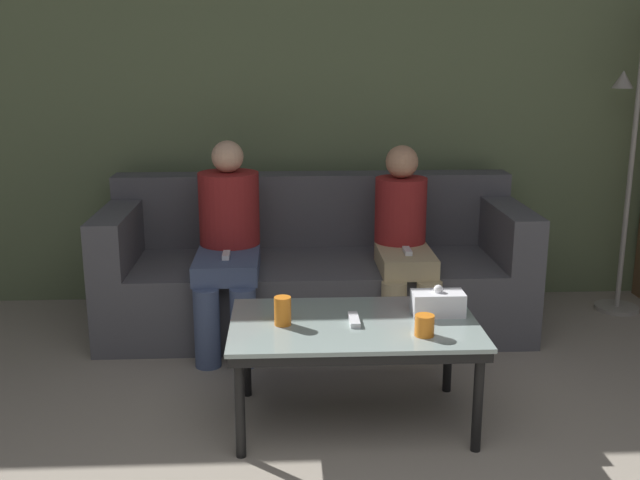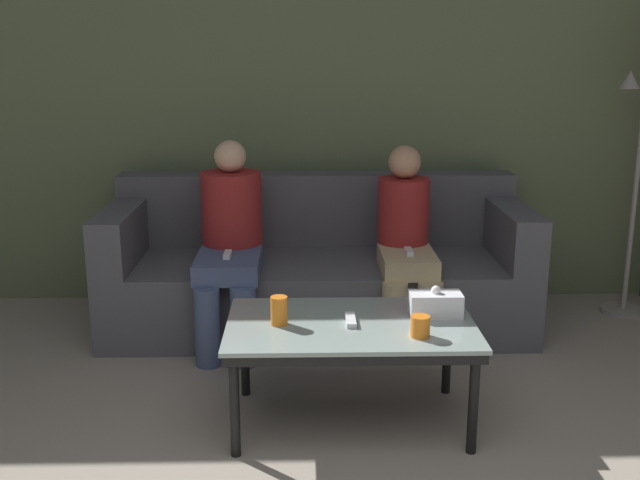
% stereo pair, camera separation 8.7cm
% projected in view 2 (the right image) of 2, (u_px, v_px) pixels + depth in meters
% --- Properties ---
extents(wall_back, '(12.00, 0.06, 2.60)m').
position_uv_depth(wall_back, '(316.00, 91.00, 4.54)').
color(wall_back, '#60704C').
rests_on(wall_back, ground_plane).
extents(couch, '(2.34, 0.87, 0.83)m').
position_uv_depth(couch, '(317.00, 272.00, 4.30)').
color(couch, '#515156').
rests_on(couch, ground_plane).
extents(coffee_table, '(1.03, 0.64, 0.45)m').
position_uv_depth(coffee_table, '(351.00, 332.00, 3.11)').
color(coffee_table, '#8C9E99').
rests_on(coffee_table, ground_plane).
extents(cup_near_left, '(0.08, 0.08, 0.09)m').
position_uv_depth(cup_near_left, '(420.00, 326.00, 2.93)').
color(cup_near_left, orange).
rests_on(cup_near_left, coffee_table).
extents(cup_near_right, '(0.07, 0.07, 0.12)m').
position_uv_depth(cup_near_right, '(279.00, 311.00, 3.06)').
color(cup_near_right, orange).
rests_on(cup_near_right, coffee_table).
extents(tissue_box, '(0.22, 0.12, 0.13)m').
position_uv_depth(tissue_box, '(435.00, 304.00, 3.16)').
color(tissue_box, white).
rests_on(tissue_box, coffee_table).
extents(game_remote, '(0.04, 0.15, 0.02)m').
position_uv_depth(game_remote, '(351.00, 320.00, 3.09)').
color(game_remote, white).
rests_on(game_remote, coffee_table).
extents(seated_person_left_end, '(0.33, 0.72, 1.08)m').
position_uv_depth(seated_person_left_end, '(230.00, 238.00, 4.00)').
color(seated_person_left_end, '#47567A').
rests_on(seated_person_left_end, ground_plane).
extents(seated_person_mid_left, '(0.31, 0.63, 1.04)m').
position_uv_depth(seated_person_mid_left, '(406.00, 241.00, 4.02)').
color(seated_person_mid_left, tan).
rests_on(seated_person_mid_left, ground_plane).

